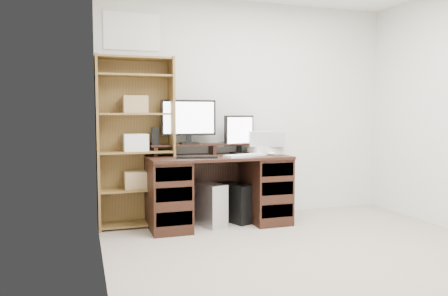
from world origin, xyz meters
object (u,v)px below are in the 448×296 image
desk (218,189)px  monitor_small (239,133)px  tower_black (235,203)px  monitor_wide (189,119)px  printer (266,150)px  tower_silver (208,204)px  bookshelf (135,141)px

desk → monitor_small: 0.70m
tower_black → monitor_wide: bearing=142.0°
desk → monitor_small: monitor_small is taller
printer → desk: bearing=-178.3°
monitor_wide → monitor_small: (0.58, -0.02, -0.15)m
tower_silver → bookshelf: bearing=145.6°
monitor_small → tower_black: 0.79m
tower_silver → bookshelf: size_ratio=0.25×
monitor_small → printer: bearing=-43.7°
tower_black → bookshelf: 1.29m
tower_silver → printer: bearing=-15.2°
monitor_wide → bookshelf: (-0.58, 0.01, -0.22)m
desk → bookshelf: bookshelf is taller
bookshelf → monitor_small: bearing=-1.5°
monitor_wide → monitor_small: size_ratio=1.41×
monitor_small → bookshelf: bookshelf is taller
monitor_small → bookshelf: (-1.16, 0.03, -0.07)m
monitor_wide → tower_silver: monitor_wide is taller
bookshelf → desk: bearing=-14.1°
monitor_wide → bookshelf: bookshelf is taller
desk → bookshelf: (-0.85, 0.21, 0.53)m
desk → monitor_wide: size_ratio=2.46×
monitor_wide → printer: monitor_wide is taller
desk → monitor_small: (0.31, 0.18, 0.60)m
printer → tower_silver: bearing=-179.7°
monitor_wide → bookshelf: size_ratio=0.34×
desk → monitor_wide: 0.82m
tower_silver → tower_black: tower_silver is taller
tower_silver → bookshelf: bookshelf is taller
bookshelf → printer: bearing=-6.4°
printer → bookshelf: bearing=170.3°
desk → printer: (0.59, 0.05, 0.40)m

